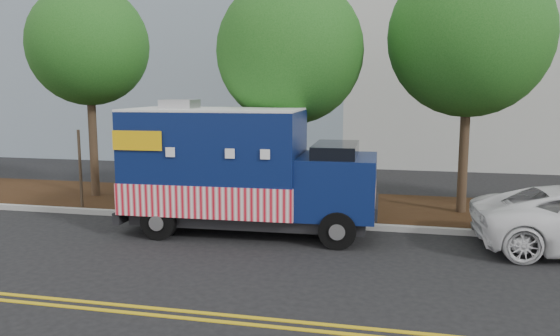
# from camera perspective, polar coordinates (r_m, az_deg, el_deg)

# --- Properties ---
(ground) EXTENTS (120.00, 120.00, 0.00)m
(ground) POSITION_cam_1_polar(r_m,az_deg,el_deg) (13.60, -7.59, -6.97)
(ground) COLOR black
(ground) RESTS_ON ground
(curb) EXTENTS (120.00, 0.18, 0.15)m
(curb) POSITION_cam_1_polar(r_m,az_deg,el_deg) (14.86, -5.72, -5.32)
(curb) COLOR #9E9E99
(curb) RESTS_ON ground
(mulch_strip) EXTENTS (120.00, 4.00, 0.15)m
(mulch_strip) POSITION_cam_1_polar(r_m,az_deg,el_deg) (16.81, -3.46, -3.67)
(mulch_strip) COLOR black
(mulch_strip) RESTS_ON ground
(centerline_near) EXTENTS (120.00, 0.10, 0.01)m
(centerline_near) POSITION_cam_1_polar(r_m,az_deg,el_deg) (9.76, -16.91, -13.49)
(centerline_near) COLOR gold
(centerline_near) RESTS_ON ground
(centerline_far) EXTENTS (120.00, 0.10, 0.01)m
(centerline_far) POSITION_cam_1_polar(r_m,az_deg,el_deg) (9.56, -17.67, -14.00)
(centerline_far) COLOR gold
(centerline_far) RESTS_ON ground
(tree_a) EXTENTS (3.71, 3.71, 6.74)m
(tree_a) POSITION_cam_1_polar(r_m,az_deg,el_deg) (18.31, -19.38, 11.95)
(tree_a) COLOR #38281C
(tree_a) RESTS_ON ground
(tree_b) EXTENTS (4.05, 4.05, 6.60)m
(tree_b) POSITION_cam_1_polar(r_m,az_deg,el_deg) (15.31, 1.04, 12.08)
(tree_b) COLOR #38281C
(tree_b) RESTS_ON ground
(tree_c) EXTENTS (4.32, 4.32, 7.10)m
(tree_c) POSITION_cam_1_polar(r_m,az_deg,el_deg) (15.79, 19.18, 12.84)
(tree_c) COLOR #38281C
(tree_c) RESTS_ON ground
(sign_post) EXTENTS (0.06, 0.06, 2.40)m
(sign_post) POSITION_cam_1_polar(r_m,az_deg,el_deg) (16.72, -20.14, -0.33)
(sign_post) COLOR #473828
(sign_post) RESTS_ON ground
(food_truck) EXTENTS (6.34, 2.58, 3.29)m
(food_truck) POSITION_cam_1_polar(r_m,az_deg,el_deg) (13.56, -4.48, -0.52)
(food_truck) COLOR black
(food_truck) RESTS_ON ground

